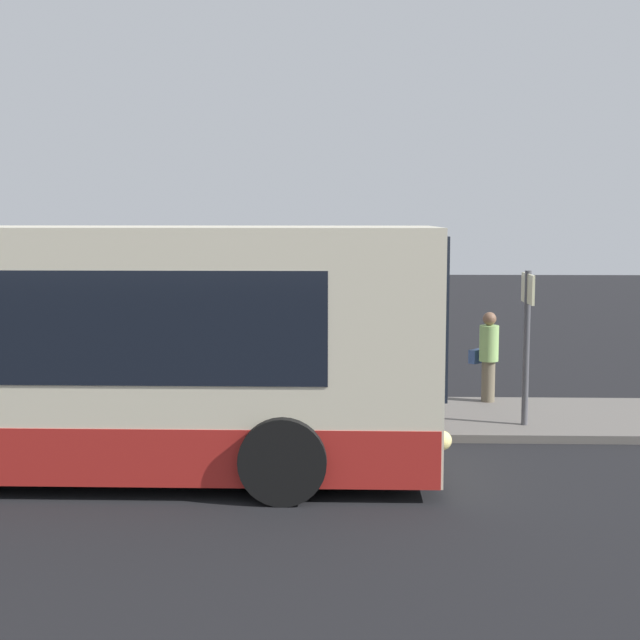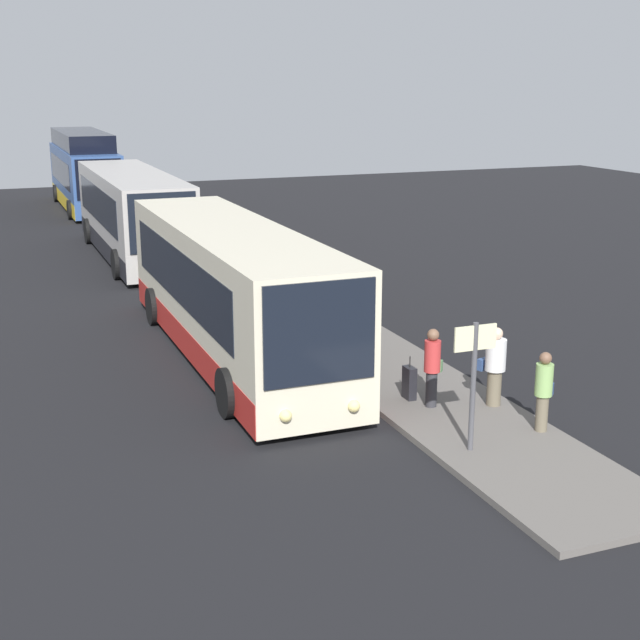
# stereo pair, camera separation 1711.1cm
# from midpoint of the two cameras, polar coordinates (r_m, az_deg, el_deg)

# --- Properties ---
(ground) EXTENTS (80.00, 80.00, 0.00)m
(ground) POSITION_cam_midpoint_polar(r_m,az_deg,el_deg) (15.19, -49.75, -15.08)
(ground) COLOR black
(platform) EXTENTS (20.00, 2.81, 0.13)m
(platform) POSITION_cam_midpoint_polar(r_m,az_deg,el_deg) (17.05, -41.71, -11.98)
(platform) COLOR #605B56
(platform) RESTS_ON ground
(passenger_boarding) EXTENTS (0.57, 0.58, 1.58)m
(passenger_boarding) POSITION_cam_midpoint_polar(r_m,az_deg,el_deg) (14.36, -20.94, -10.14)
(passenger_boarding) COLOR #6B604C
(passenger_boarding) RESTS_ON platform
(passenger_waiting) EXTENTS (0.68, 0.54, 1.67)m
(passenger_waiting) POSITION_cam_midpoint_polar(r_m,az_deg,el_deg) (14.92, -26.68, -9.67)
(passenger_waiting) COLOR #6B604C
(passenger_waiting) RESTS_ON platform
(passenger_with_bags) EXTENTS (0.58, 0.57, 1.66)m
(passenger_with_bags) POSITION_cam_midpoint_polar(r_m,az_deg,el_deg) (14.09, -30.57, -10.74)
(passenger_with_bags) COLOR #2D2D33
(passenger_with_bags) RESTS_ON platform
(suitcase) EXTENTS (0.35, 0.19, 0.94)m
(suitcase) POSITION_cam_midpoint_polar(r_m,az_deg,el_deg) (14.39, -32.87, -12.85)
(suitcase) COLOR black
(suitcase) RESTS_ON platform
(sign_post) EXTENTS (0.10, 0.84, 2.41)m
(sign_post) POSITION_cam_midpoint_polar(r_m,az_deg,el_deg) (12.51, -22.88, -9.33)
(sign_post) COLOR #4C4C51
(sign_post) RESTS_ON platform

